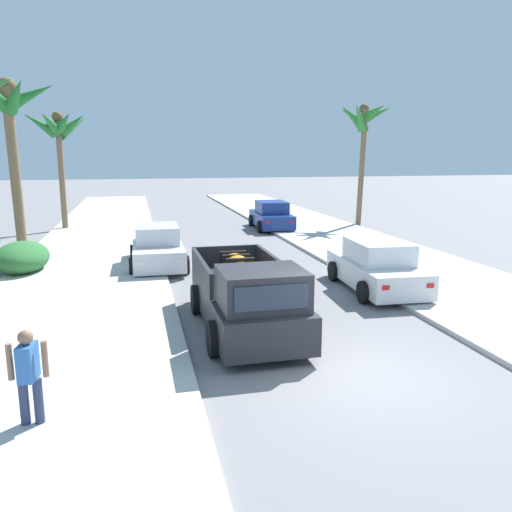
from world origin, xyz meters
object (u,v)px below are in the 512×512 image
car_left_near (158,248)px  palm_tree_left_mid (9,112)px  palm_tree_right_fore (57,130)px  car_left_mid (271,216)px  pickup_truck (247,297)px  palm_tree_left_back (363,123)px  pedestrian (29,374)px  hedge_bush (22,257)px  car_right_near (377,267)px

car_left_near → palm_tree_left_mid: size_ratio=0.61×
palm_tree_right_fore → car_left_mid: bearing=-11.8°
pickup_truck → palm_tree_left_mid: size_ratio=0.75×
palm_tree_left_back → pedestrian: palm_tree_left_back is taller
pedestrian → hedge_bush: bearing=101.7°
car_right_near → palm_tree_right_fore: palm_tree_right_fore is taller
car_right_near → pedestrian: pedestrian is taller
palm_tree_left_mid → palm_tree_left_back: size_ratio=1.00×
pickup_truck → car_left_near: (-1.71, 7.46, -0.10)m
pickup_truck → palm_tree_left_back: bearing=57.4°
palm_tree_right_fore → pedestrian: (2.22, -21.78, -4.42)m
palm_tree_left_mid → palm_tree_right_fore: bearing=85.1°
palm_tree_right_fore → pickup_truck: bearing=-70.9°
car_left_near → palm_tree_right_fore: (-4.58, 10.74, 4.62)m
car_left_near → hedge_bush: 4.67m
pickup_truck → palm_tree_left_mid: palm_tree_left_mid is taller
pickup_truck → palm_tree_right_fore: (-6.29, 18.20, 4.52)m
palm_tree_left_back → hedge_bush: size_ratio=2.47×
car_right_near → palm_tree_left_back: palm_tree_left_back is taller
pickup_truck → car_left_mid: (4.89, 15.86, -0.10)m
car_left_near → palm_tree_left_back: size_ratio=0.62×
car_left_mid → hedge_bush: bearing=-143.7°
car_left_near → car_left_mid: bearing=51.8°
car_left_mid → palm_tree_left_mid: (-11.85, -5.36, 4.94)m
car_left_near → palm_tree_right_fore: size_ratio=0.67×
car_left_near → palm_tree_left_mid: (-5.25, 3.04, 4.94)m
palm_tree_left_back → palm_tree_left_mid: bearing=-162.7°
car_right_near → pickup_truck: bearing=-150.5°
palm_tree_left_mid → pedestrian: 15.13m
car_right_near → hedge_bush: size_ratio=1.55×
hedge_bush → pedestrian: size_ratio=1.76×
palm_tree_right_fore → palm_tree_left_back: (16.42, -2.39, 0.43)m
pickup_truck → car_left_near: size_ratio=1.22×
pickup_truck → car_right_near: bearing=29.5°
car_left_near → car_right_near: size_ratio=0.99×
car_left_near → palm_tree_left_back: palm_tree_left_back is taller
palm_tree_right_fore → palm_tree_left_back: palm_tree_left_back is taller
palm_tree_right_fore → palm_tree_left_mid: 7.73m
hedge_bush → palm_tree_left_back: bearing=26.5°
car_left_near → car_right_near: bearing=-37.4°
pickup_truck → car_right_near: pickup_truck is taller
palm_tree_right_fore → palm_tree_left_back: 16.60m
hedge_bush → palm_tree_right_fore: bearing=89.5°
palm_tree_right_fore → palm_tree_left_mid: palm_tree_left_mid is taller
car_right_near → palm_tree_right_fore: 19.58m
palm_tree_right_fore → hedge_bush: palm_tree_right_fore is taller
car_left_near → pickup_truck: bearing=-77.1°
car_left_mid → palm_tree_left_back: (5.24, -0.05, 5.05)m
car_left_near → palm_tree_right_fore: palm_tree_right_fore is taller
palm_tree_left_back → hedge_bush: palm_tree_left_back is taller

